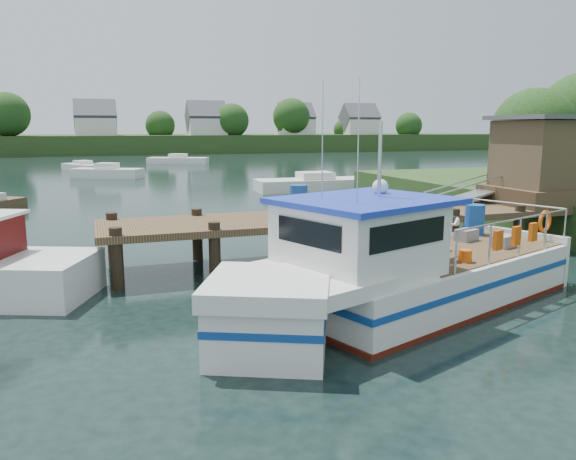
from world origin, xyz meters
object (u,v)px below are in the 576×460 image
object	(u,v)px
moored_b	(107,173)
moored_d	(83,167)
dock	(483,182)
lobster_boat	(398,273)
moored_far	(178,160)
moored_c	(315,184)

from	to	relation	value
moored_b	moored_d	world-z (taller)	moored_b
moored_d	dock	bearing A→B (deg)	-68.80
dock	moored_b	size ratio (longest dim) A/B	2.83
dock	moored_d	world-z (taller)	dock
lobster_boat	moored_far	size ratio (longest dim) A/B	1.42
moored_far	moored_b	bearing A→B (deg)	-109.47
moored_far	moored_d	bearing A→B (deg)	-139.62
moored_c	moored_d	distance (m)	28.16
moored_c	moored_d	bearing A→B (deg)	133.76
moored_b	dock	bearing A→B (deg)	-77.35
moored_far	moored_d	distance (m)	12.23
moored_far	moored_c	bearing A→B (deg)	-75.42
dock	moored_b	world-z (taller)	dock
dock	lobster_boat	size ratio (longest dim) A/B	1.65
dock	moored_far	distance (m)	49.33
lobster_boat	moored_c	xyz separation A→B (m)	(7.53, 23.51, -0.45)
moored_c	lobster_boat	bearing A→B (deg)	-95.06
moored_b	moored_d	size ratio (longest dim) A/B	1.01
moored_c	moored_d	size ratio (longest dim) A/B	1.34
dock	moored_d	xyz separation A→B (m)	(-13.27, 42.38, -1.89)
moored_far	moored_c	world-z (taller)	moored_c
lobster_boat	moored_d	bearing A→B (deg)	78.08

